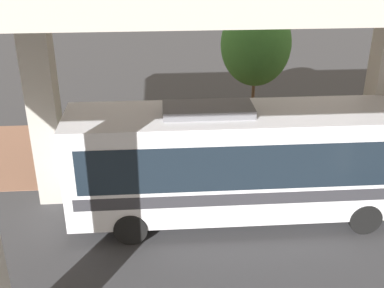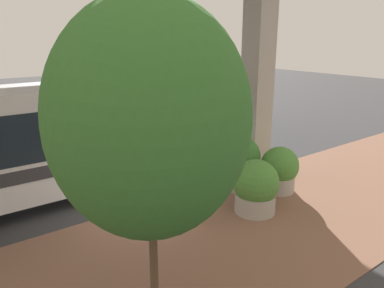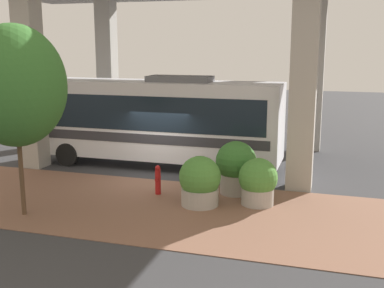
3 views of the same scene
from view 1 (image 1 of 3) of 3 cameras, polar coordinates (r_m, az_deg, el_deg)
ground_plane at (r=17.61m, az=2.50°, el=-4.76°), size 80.00×80.00×0.00m
sidewalk_strip at (r=20.24m, az=1.55°, el=-0.48°), size 6.00×40.00×0.02m
overpass at (r=11.42m, az=5.52°, el=16.10°), size 9.40×19.07×8.05m
bus at (r=14.83m, az=5.84°, el=-1.79°), size 2.55×10.53×3.87m
fire_hydrant at (r=18.77m, az=-0.80°, el=-0.88°), size 0.41×0.20×1.05m
planter_front at (r=17.83m, az=-8.89°, el=-1.10°), size 1.41×1.41×1.87m
planter_middle at (r=19.28m, az=-6.04°, el=0.57°), size 1.35×1.35×1.64m
planter_back at (r=18.89m, az=-11.47°, el=-0.44°), size 1.27×1.27×1.56m
street_tree_near at (r=20.93m, az=7.58°, el=11.65°), size 2.98×2.98×5.74m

